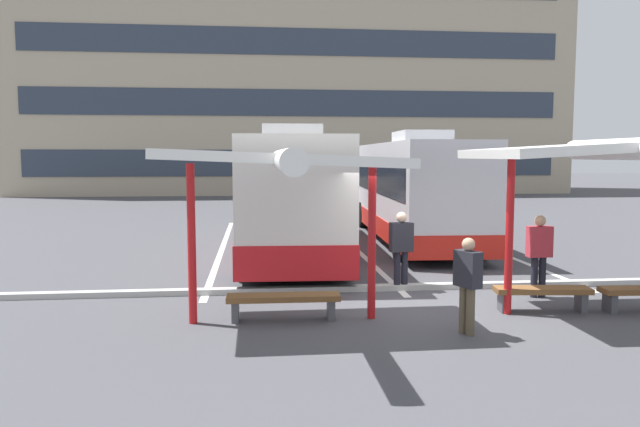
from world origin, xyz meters
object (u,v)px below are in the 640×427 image
(waiting_shelter_1, at_px, (606,152))
(waiting_passenger_1, at_px, (539,250))
(coach_bus_0, at_px, (291,195))
(waiting_passenger_2, at_px, (401,245))
(waiting_shelter_0, at_px, (283,163))
(bench_1, at_px, (542,293))
(bench_0, at_px, (283,301))
(waiting_passenger_0, at_px, (468,280))
(coach_bus_1, at_px, (411,190))

(waiting_shelter_1, relative_size, waiting_passenger_1, 2.89)
(coach_bus_0, xyz_separation_m, waiting_passenger_2, (2.01, -5.40, -0.73))
(waiting_shelter_0, relative_size, bench_1, 2.49)
(waiting_shelter_0, distance_m, bench_0, 2.40)
(waiting_shelter_1, bearing_deg, waiting_passenger_0, -162.48)
(waiting_shelter_0, bearing_deg, bench_1, 4.47)
(bench_0, relative_size, waiting_shelter_1, 0.41)
(waiting_shelter_0, distance_m, bench_1, 5.31)
(bench_1, bearing_deg, coach_bus_1, 90.15)
(coach_bus_0, relative_size, bench_1, 6.41)
(coach_bus_1, bearing_deg, waiting_shelter_0, -115.81)
(coach_bus_0, xyz_separation_m, waiting_passenger_0, (2.30, -8.65, -0.81))
(coach_bus_1, xyz_separation_m, waiting_passenger_2, (-2.12, -7.33, -0.73))
(coach_bus_1, distance_m, waiting_passenger_1, 8.32)
(waiting_shelter_0, bearing_deg, coach_bus_0, 85.80)
(waiting_shelter_0, height_order, waiting_passenger_1, waiting_shelter_0)
(bench_0, height_order, waiting_passenger_1, waiting_passenger_1)
(coach_bus_0, distance_m, waiting_shelter_0, 7.89)
(coach_bus_1, height_order, bench_1, coach_bus_1)
(coach_bus_0, bearing_deg, waiting_shelter_1, -56.95)
(bench_0, bearing_deg, waiting_shelter_0, -90.00)
(bench_0, bearing_deg, coach_bus_0, 85.63)
(coach_bus_0, distance_m, bench_1, 8.63)
(bench_1, xyz_separation_m, waiting_passenger_1, (0.45, 1.09, 0.62))
(waiting_shelter_0, height_order, bench_1, waiting_shelter_0)
(coach_bus_0, height_order, waiting_passenger_1, coach_bus_0)
(coach_bus_0, distance_m, waiting_shelter_1, 9.36)
(coach_bus_0, bearing_deg, waiting_passenger_0, -75.11)
(bench_1, distance_m, waiting_passenger_2, 3.02)
(coach_bus_1, height_order, waiting_shelter_1, coach_bus_1)
(waiting_passenger_0, bearing_deg, waiting_shelter_1, 17.52)
(waiting_passenger_0, bearing_deg, waiting_passenger_2, 95.04)
(waiting_shelter_1, bearing_deg, coach_bus_1, 95.44)
(waiting_shelter_1, bearing_deg, bench_0, 177.27)
(waiting_shelter_0, xyz_separation_m, bench_0, (0.00, 0.29, -2.38))
(waiting_passenger_2, bearing_deg, waiting_passenger_0, -84.96)
(bench_0, bearing_deg, waiting_shelter_1, -2.73)
(bench_0, relative_size, bench_1, 1.11)
(coach_bus_1, height_order, waiting_passenger_1, coach_bus_1)
(bench_0, relative_size, waiting_passenger_2, 1.18)
(coach_bus_0, relative_size, coach_bus_1, 1.03)
(waiting_passenger_2, bearing_deg, bench_1, -43.42)
(waiting_passenger_1, bearing_deg, waiting_passenger_0, -135.04)
(waiting_shelter_1, xyz_separation_m, waiting_passenger_1, (-0.45, 1.43, -1.95))
(coach_bus_0, bearing_deg, waiting_passenger_1, -54.02)
(bench_0, xyz_separation_m, waiting_passenger_2, (2.59, 2.11, 0.62))
(waiting_passenger_0, xyz_separation_m, waiting_passenger_1, (2.31, 2.30, 0.08))
(bench_0, bearing_deg, waiting_passenger_1, 12.65)
(waiting_shelter_0, distance_m, waiting_passenger_1, 5.66)
(bench_0, height_order, waiting_shelter_1, waiting_shelter_1)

